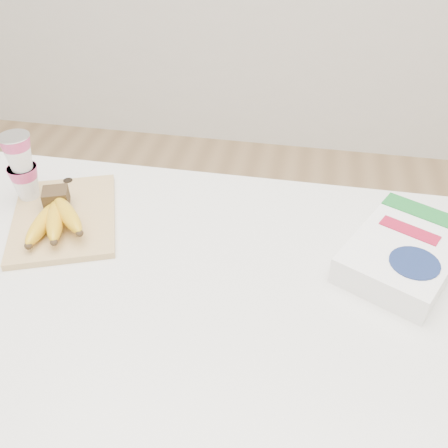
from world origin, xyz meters
name	(u,v)px	position (x,y,z in m)	size (l,w,h in m)	color
table	(180,416)	(0.00, 0.00, 0.41)	(1.09, 0.72, 0.82)	white
cutting_board	(64,217)	(-0.25, 0.14, 0.82)	(0.20, 0.27, 0.01)	#DBAF78
bananas	(55,216)	(-0.24, 0.10, 0.85)	(0.14, 0.17, 0.05)	#382816
yogurt_stack	(21,165)	(-0.34, 0.18, 0.90)	(0.06, 0.06, 0.14)	white
cereal_box	(404,252)	(0.40, 0.13, 0.84)	(0.26, 0.29, 0.05)	white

